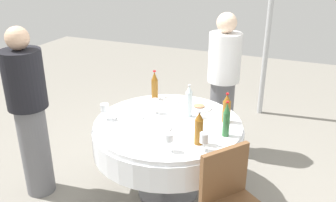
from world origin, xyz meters
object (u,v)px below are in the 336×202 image
object	(u,v)px
wine_glass_inner	(155,103)
plate_east	(130,116)
bottle_amber_west	(155,86)
person_mid	(29,112)
dining_table	(168,137)
bottle_green_mid	(226,120)
wine_glass_outer	(204,139)
bottle_clear_front	(189,102)
person_south	(223,83)
bottle_amber_right	(199,129)
plate_near	(158,128)
bottle_amber_south	(227,109)
wine_glass_right	(105,108)
chair_outer	(232,199)
plate_left	(199,107)
wine_glass_front	(169,138)

from	to	relation	value
wine_glass_inner	plate_east	distance (m)	0.26
bottle_amber_west	person_mid	size ratio (longest dim) A/B	0.19
dining_table	bottle_green_mid	size ratio (longest dim) A/B	4.38
wine_glass_outer	bottle_clear_front	bearing A→B (deg)	-59.41
bottle_amber_west	wine_glass_inner	bearing A→B (deg)	115.16
person_south	bottle_amber_west	bearing A→B (deg)	-122.90
bottle_amber_right	bottle_green_mid	bearing A→B (deg)	-127.13
plate_east	plate_near	bearing A→B (deg)	161.85
dining_table	person_mid	size ratio (longest dim) A/B	0.84
plate_near	person_south	xyz separation A→B (m)	(-0.25, -1.12, 0.06)
bottle_amber_south	plate_east	size ratio (longest dim) A/B	1.04
bottle_amber_right	wine_glass_right	distance (m)	0.90
plate_east	wine_glass_outer	bearing A→B (deg)	159.39
bottle_green_mid	bottle_amber_right	bearing A→B (deg)	52.87
dining_table	person_south	bearing A→B (deg)	-103.37
person_mid	bottle_amber_south	bearing A→B (deg)	-89.24
bottle_amber_west	bottle_clear_front	bearing A→B (deg)	151.09
bottle_amber_right	chair_outer	world-z (taller)	bottle_amber_right
person_mid	wine_glass_inner	bearing A→B (deg)	-80.41
plate_left	person_south	bearing A→B (deg)	-97.36
plate_left	chair_outer	distance (m)	1.10
dining_table	wine_glass_front	bearing A→B (deg)	113.73
bottle_amber_south	wine_glass_right	xyz separation A→B (m)	(0.99, 0.37, -0.02)
bottle_amber_west	wine_glass_front	xyz separation A→B (m)	(-0.52, 0.88, -0.03)
wine_glass_front	bottle_clear_front	bearing A→B (deg)	-83.50
bottle_amber_south	wine_glass_front	xyz separation A→B (m)	(0.27, 0.65, -0.02)
wine_glass_right	chair_outer	xyz separation A→B (m)	(-1.24, 0.37, -0.33)
wine_glass_front	person_mid	size ratio (longest dim) A/B	0.09
bottle_amber_south	bottle_amber_right	distance (m)	0.47
wine_glass_front	wine_glass_right	world-z (taller)	same
bottle_clear_front	wine_glass_outer	size ratio (longest dim) A/B	2.07
bottle_clear_front	dining_table	bearing A→B (deg)	55.95
wine_glass_front	plate_left	bearing A→B (deg)	-87.15
bottle_amber_south	dining_table	bearing A→B (deg)	23.93
wine_glass_inner	person_south	world-z (taller)	person_south
person_mid	dining_table	bearing A→B (deg)	-90.00
wine_glass_inner	dining_table	bearing A→B (deg)	145.48
plate_near	chair_outer	size ratio (longest dim) A/B	0.25
wine_glass_outer	plate_left	xyz separation A→B (m)	(0.28, -0.72, -0.09)
bottle_amber_west	bottle_amber_right	bearing A→B (deg)	135.09
wine_glass_right	wine_glass_outer	xyz separation A→B (m)	(-0.97, 0.18, -0.01)
bottle_amber_right	chair_outer	distance (m)	0.56
plate_east	plate_left	distance (m)	0.66
person_mid	wine_glass_outer	bearing A→B (deg)	-107.61
wine_glass_front	wine_glass_inner	xyz separation A→B (m)	(0.38, -0.57, -0.01)
wine_glass_front	person_mid	world-z (taller)	person_mid
wine_glass_outer	person_mid	bearing A→B (deg)	3.76
bottle_green_mid	person_south	world-z (taller)	person_south
bottle_green_mid	bottle_amber_west	world-z (taller)	bottle_green_mid
bottle_amber_right	person_mid	bearing A→B (deg)	7.08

